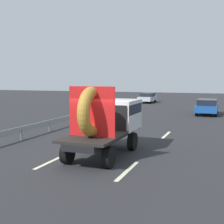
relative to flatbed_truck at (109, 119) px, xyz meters
The scene contains 9 objects.
ground_plane 1.77m from the flatbed_truck, 111.18° to the right, with size 120.00×120.00×0.00m, color #28282B.
flatbed_truck is the anchor object (origin of this frame).
distant_sedan 16.80m from the flatbed_truck, 78.99° to the left, with size 1.84×4.29×1.40m.
guardrail 6.03m from the flatbed_truck, 156.34° to the left, with size 0.10×11.08×0.71m.
lane_dash_left_near 3.08m from the flatbed_truck, 126.62° to the right, with size 2.42×0.16×0.01m, color beige.
lane_dash_left_far 5.39m from the flatbed_truck, 108.04° to the left, with size 2.68×0.16×0.01m, color beige.
lane_dash_right_near 3.19m from the flatbed_truck, 55.20° to the right, with size 2.44×0.16×0.01m, color beige.
lane_dash_right_far 5.55m from the flatbed_truck, 72.54° to the left, with size 2.26×0.16×0.01m, color beige.
oncoming_car 28.48m from the flatbed_truck, 100.59° to the left, with size 1.76×4.11×1.34m.
Camera 1 is at (5.13, -11.45, 3.26)m, focal length 48.65 mm.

